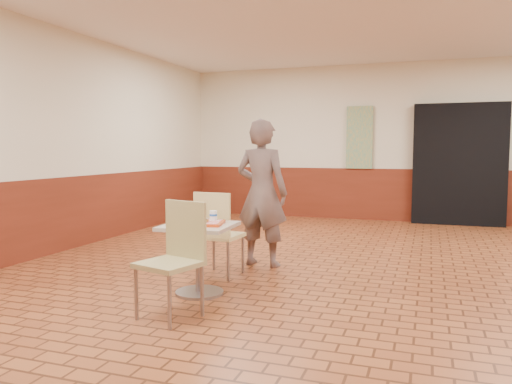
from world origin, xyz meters
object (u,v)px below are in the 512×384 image
(serving_tray, at_px, (199,223))
(long_john_donut, at_px, (203,220))
(main_table, at_px, (199,247))
(chair_main_back, at_px, (217,230))
(chair_main_front, at_px, (176,253))
(customer, at_px, (262,193))
(paper_cup, at_px, (213,215))
(ring_donut, at_px, (187,219))

(serving_tray, height_order, long_john_donut, long_john_donut)
(main_table, height_order, chair_main_back, chair_main_back)
(chair_main_front, xyz_separation_m, customer, (0.10, 1.93, 0.33))
(customer, xyz_separation_m, long_john_donut, (-0.13, -1.34, -0.15))
(chair_main_front, relative_size, serving_tray, 2.10)
(chair_main_back, xyz_separation_m, serving_tray, (0.09, -0.64, 0.17))
(customer, relative_size, long_john_donut, 12.83)
(chair_main_front, xyz_separation_m, paper_cup, (0.01, 0.74, 0.22))
(chair_main_front, distance_m, customer, 1.96)
(chair_main_front, height_order, paper_cup, chair_main_front)
(chair_main_front, height_order, chair_main_back, chair_main_front)
(ring_donut, height_order, long_john_donut, long_john_donut)
(main_table, height_order, customer, customer)
(paper_cup, bearing_deg, ring_donut, -156.73)
(chair_main_front, xyz_separation_m, long_john_donut, (-0.03, 0.60, 0.19))
(main_table, bearing_deg, chair_main_front, -81.65)
(main_table, xyz_separation_m, serving_tray, (-0.00, 0.00, 0.23))
(ring_donut, bearing_deg, customer, 75.85)
(paper_cup, bearing_deg, long_john_donut, -104.71)
(main_table, relative_size, paper_cup, 7.36)
(customer, xyz_separation_m, paper_cup, (-0.09, -1.19, -0.12))
(chair_main_front, bearing_deg, ring_donut, 125.29)
(main_table, bearing_deg, paper_cup, 50.73)
(ring_donut, xyz_separation_m, long_john_donut, (0.19, -0.05, 0.00))
(customer, distance_m, long_john_donut, 1.35)
(main_table, relative_size, ring_donut, 6.18)
(long_john_donut, bearing_deg, paper_cup, 75.29)
(customer, distance_m, ring_donut, 1.34)
(customer, height_order, long_john_donut, customer)
(ring_donut, height_order, paper_cup, paper_cup)
(serving_tray, xyz_separation_m, ring_donut, (-0.13, 0.02, 0.03))
(main_table, bearing_deg, long_john_donut, -27.86)
(serving_tray, bearing_deg, paper_cup, 50.73)
(customer, distance_m, serving_tray, 1.33)
(ring_donut, relative_size, long_john_donut, 0.81)
(ring_donut, bearing_deg, paper_cup, 23.27)
(main_table, xyz_separation_m, customer, (0.19, 1.31, 0.41))
(ring_donut, relative_size, paper_cup, 1.19)
(long_john_donut, bearing_deg, serving_tray, 152.14)
(chair_main_back, xyz_separation_m, paper_cup, (0.19, -0.52, 0.23))
(serving_tray, height_order, paper_cup, paper_cup)
(main_table, distance_m, paper_cup, 0.33)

